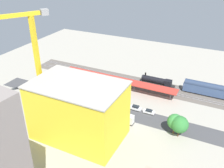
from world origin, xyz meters
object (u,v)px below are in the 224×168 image
Objects in this scene: box_truck_1 at (89,105)px; parked_car_1 at (136,108)px; street_tree_1 at (175,122)px; street_tree_3 at (51,90)px; traffic_light at (104,104)px; parked_car_6 at (69,92)px; street_tree_0 at (180,124)px; box_truck_2 at (122,118)px; platform_canopy_near at (117,79)px; street_tree_2 at (42,88)px; parked_car_0 at (149,112)px; box_truck_0 at (81,105)px; passenger_coach at (206,89)px; parked_car_3 at (107,101)px; locomotive at (158,82)px; parked_car_2 at (120,104)px; construction_building at (78,111)px; parked_car_4 at (94,98)px; parked_car_5 at (83,94)px; tower_crane at (32,61)px.

parked_car_1 is at bearing -157.03° from box_truck_1.
parked_car_1 is 19.64m from street_tree_1.
traffic_light is (-24.39, -0.77, -0.48)m from street_tree_3.
parked_car_6 is 0.55× the size of street_tree_0.
box_truck_2 is at bearing 1.36° from street_tree_0.
platform_canopy_near is 33.81m from street_tree_2.
parked_car_0 is 5.65m from parked_car_1.
box_truck_0 is 1.51× the size of traffic_light.
street_tree_0 reaches higher than street_tree_3.
traffic_light reaches higher than box_truck_1.
passenger_coach is 4.63× the size of parked_car_3.
platform_canopy_near is 5.61× the size of box_truck_0.
street_tree_0 reaches higher than parked_car_0.
locomotive is 3.85× the size of parked_car_2.
construction_building is (-0.96, 22.83, 9.04)m from parked_car_3.
box_truck_1 reaches higher than parked_car_1.
parked_car_4 is (4.32, 14.55, -3.48)m from platform_canopy_near.
parked_car_4 is 37.15m from street_tree_1.
street_tree_3 reaches higher than parked_car_0.
street_tree_2 is (8.37, 7.56, 3.80)m from parked_car_6.
parked_car_2 is at bearing -178.05° from parked_car_6.
street_tree_2 is at bearing -0.19° from street_tree_1.
passenger_coach is 4.69× the size of parked_car_5.
parked_car_3 is 6.11m from parked_car_4.
passenger_coach is at bearing 180.00° from locomotive.
street_tree_0 is (-36.59, 1.77, 3.25)m from box_truck_1.
passenger_coach is 2.82× the size of street_tree_2.
passenger_coach is at bearing -125.98° from parked_car_0.
parked_car_6 is 31.42m from box_truck_2.
platform_canopy_near is 15.71m from parked_car_2.
parked_car_2 is 17.91m from parked_car_5.
parked_car_4 is at bearing 2.08° from parked_car_1.
street_tree_0 is at bearing 116.99° from locomotive.
box_truck_1 is at bearing -4.08° from traffic_light.
platform_canopy_near is 39.59m from passenger_coach.
parked_car_0 is 0.46× the size of box_truck_0.
parked_car_2 is 9.62m from traffic_light.
locomotive reaches higher than parked_car_0.
parked_car_1 is 18.80m from parked_car_4.
traffic_light is at bearing 139.30° from parked_car_4.
box_truck_1 is (-1.33, 6.72, 0.99)m from parked_car_4.
street_tree_3 reaches higher than box_truck_2.
box_truck_1 is 22.96m from street_tree_2.
locomotive is at bearing -137.74° from street_tree_3.
parked_car_0 is at bearing 177.86° from parked_car_2.
parked_car_5 is 31.72m from tower_crane.
parked_car_0 is at bearing -33.99° from street_tree_0.
traffic_light reaches higher than parked_car_0.
construction_building is at bearing 84.99° from traffic_light.
parked_car_1 is 1.11× the size of parked_car_3.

